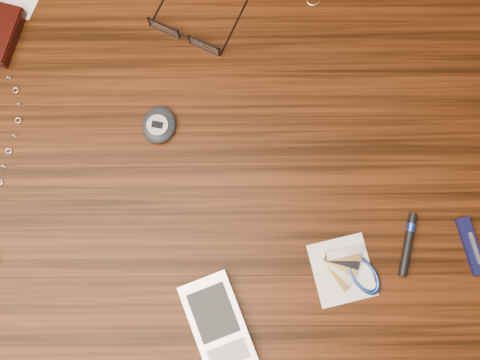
{
  "coord_description": "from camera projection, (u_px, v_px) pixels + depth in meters",
  "views": [
    {
      "loc": [
        0.04,
        -0.11,
        1.57
      ],
      "look_at": [
        0.04,
        0.05,
        0.76
      ],
      "focal_mm": 45.0,
      "sensor_mm": 36.0,
      "label": 1
    }
  ],
  "objects": [
    {
      "name": "pda_phone",
      "position": [
        218.0,
        324.0,
        0.79
      ],
      "size": [
        0.11,
        0.14,
        0.02
      ],
      "color": "silver",
      "rests_on": "desk"
    },
    {
      "name": "pedometer",
      "position": [
        159.0,
        125.0,
        0.84
      ],
      "size": [
        0.06,
        0.06,
        0.02
      ],
      "color": "black",
      "rests_on": "desk"
    },
    {
      "name": "ground",
      "position": [
        224.0,
        251.0,
        1.57
      ],
      "size": [
        3.8,
        3.8,
        0.0
      ],
      "primitive_type": "plane",
      "color": "#472814",
      "rests_on": "ground"
    },
    {
      "name": "notepad_keys",
      "position": [
        353.0,
        271.0,
        0.81
      ],
      "size": [
        0.11,
        0.1,
        0.01
      ],
      "color": "white",
      "rests_on": "desk"
    },
    {
      "name": "desk",
      "position": [
        213.0,
        222.0,
        0.93
      ],
      "size": [
        1.0,
        0.7,
        0.75
      ],
      "color": "#3D1A09",
      "rests_on": "ground"
    },
    {
      "name": "black_blue_pen",
      "position": [
        408.0,
        243.0,
        0.82
      ],
      "size": [
        0.03,
        0.09,
        0.01
      ],
      "color": "black",
      "rests_on": "desk"
    },
    {
      "name": "eyeglasses",
      "position": [
        186.0,
        33.0,
        0.87
      ],
      "size": [
        0.15,
        0.16,
        0.03
      ],
      "color": "black",
      "rests_on": "desk"
    },
    {
      "name": "pocket_knife",
      "position": [
        471.0,
        246.0,
        0.82
      ],
      "size": [
        0.04,
        0.08,
        0.01
      ],
      "color": "black",
      "rests_on": "desk"
    }
  ]
}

